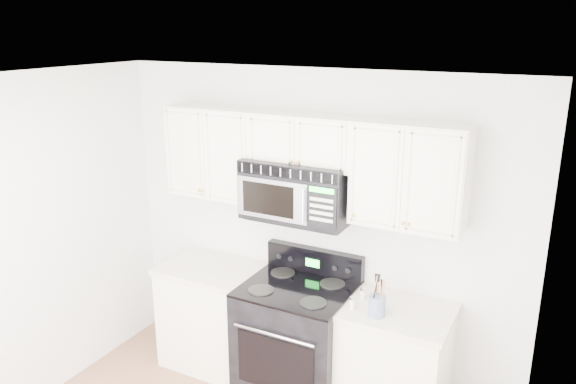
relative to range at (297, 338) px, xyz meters
The scene contains 9 objects.
room 1.62m from the range, 91.47° to the right, with size 3.51×3.51×2.61m.
base_cabinet_left 0.84m from the range, behind, with size 0.86×0.65×0.92m.
base_cabinet_right 0.77m from the range, ahead, with size 0.86×0.65×0.92m.
range is the anchor object (origin of this frame).
upper_cabinets 1.46m from the range, 100.61° to the left, with size 2.44×0.37×0.75m.
microwave 1.21m from the range, 116.98° to the left, with size 0.85×0.47×0.47m.
utensil_crock 0.87m from the range, ahead, with size 0.12×0.12×0.32m.
shaker_salt 0.71m from the range, ahead, with size 0.04×0.04×0.09m.
shaker_pepper 0.71m from the range, 12.46° to the right, with size 0.04×0.04×0.09m.
Camera 1 is at (1.82, -2.19, 2.91)m, focal length 35.00 mm.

